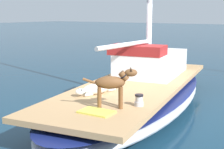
% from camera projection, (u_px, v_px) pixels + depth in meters
% --- Properties ---
extents(ground_plane, '(120.00, 120.00, 0.00)m').
position_uv_depth(ground_plane, '(136.00, 110.00, 7.80)').
color(ground_plane, '#143347').
extents(sailboat_main, '(3.78, 7.57, 0.66)m').
position_uv_depth(sailboat_main, '(136.00, 96.00, 7.73)').
color(sailboat_main, '#B2B7C1').
rests_on(sailboat_main, ground).
extents(cabin_house, '(1.77, 2.44, 0.84)m').
position_uv_depth(cabin_house, '(150.00, 62.00, 8.62)').
color(cabin_house, silver).
rests_on(cabin_house, sailboat_main).
extents(dog_brown, '(0.81, 0.62, 0.70)m').
position_uv_depth(dog_brown, '(113.00, 84.00, 5.57)').
color(dog_brown, brown).
rests_on(dog_brown, sailboat_main).
extents(dog_white, '(0.45, 0.92, 0.22)m').
position_uv_depth(dog_white, '(94.00, 89.00, 6.56)').
color(dog_white, silver).
rests_on(dog_white, sailboat_main).
extents(deck_winch, '(0.16, 0.16, 0.21)m').
position_uv_depth(deck_winch, '(139.00, 101.00, 5.73)').
color(deck_winch, '#B7B7BC').
rests_on(deck_winch, sailboat_main).
extents(coiled_rope, '(0.32, 0.32, 0.04)m').
position_uv_depth(coiled_rope, '(96.00, 88.00, 7.01)').
color(coiled_rope, beige).
rests_on(coiled_rope, sailboat_main).
extents(deck_towel, '(0.58, 0.40, 0.03)m').
position_uv_depth(deck_towel, '(97.00, 112.00, 5.36)').
color(deck_towel, '#D8D14C').
rests_on(deck_towel, sailboat_main).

